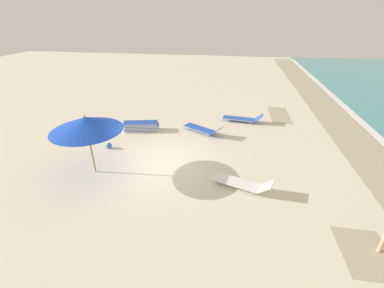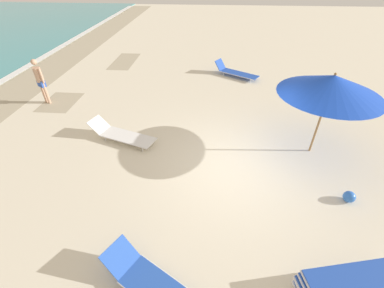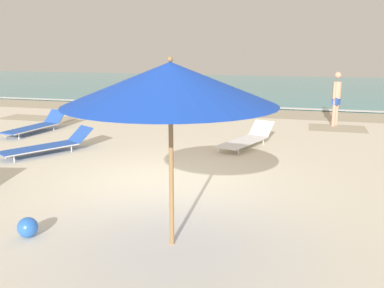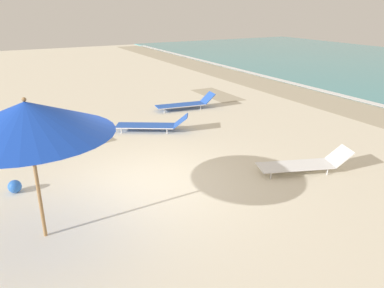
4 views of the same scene
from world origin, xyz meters
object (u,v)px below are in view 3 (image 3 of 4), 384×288
(sun_lounger_beside_umbrella, at_px, (36,126))
(beachgoer_wading_adult, at_px, (336,95))
(sun_lounger_near_water_right, at_px, (48,145))
(beach_ball, at_px, (28,227))
(beach_umbrella, at_px, (170,84))
(sun_lounger_near_water_left, at_px, (247,139))

(sun_lounger_beside_umbrella, bearing_deg, beachgoer_wading_adult, 29.56)
(sun_lounger_near_water_right, distance_m, beach_ball, 4.86)
(beach_umbrella, relative_size, sun_lounger_near_water_right, 1.18)
(beach_umbrella, relative_size, beach_ball, 9.48)
(beach_umbrella, height_order, sun_lounger_beside_umbrella, beach_umbrella)
(sun_lounger_near_water_right, relative_size, beach_ball, 8.02)
(sun_lounger_beside_umbrella, xyz_separation_m, beach_ball, (4.34, -6.35, -0.07))
(beachgoer_wading_adult, bearing_deg, sun_lounger_near_water_right, 157.27)
(sun_lounger_near_water_left, height_order, beach_ball, sun_lounger_near_water_left)
(beach_ball, bearing_deg, sun_lounger_beside_umbrella, 124.33)
(sun_lounger_beside_umbrella, height_order, beachgoer_wading_adult, beachgoer_wading_adult)
(sun_lounger_near_water_left, relative_size, beach_ball, 8.13)
(beach_umbrella, distance_m, sun_lounger_near_water_left, 6.18)
(sun_lounger_beside_umbrella, relative_size, beach_ball, 8.27)
(beach_umbrella, distance_m, beach_ball, 2.82)
(sun_lounger_near_water_right, bearing_deg, beach_umbrella, -10.73)
(sun_lounger_near_water_left, xyz_separation_m, beachgoer_wading_adult, (2.35, 3.78, 0.79))
(beachgoer_wading_adult, bearing_deg, sun_lounger_beside_umbrella, 139.82)
(beach_umbrella, xyz_separation_m, sun_lounger_beside_umbrella, (-6.32, 6.02, -1.91))
(sun_lounger_beside_umbrella, xyz_separation_m, sun_lounger_near_water_right, (1.87, -2.16, -0.00))
(sun_lounger_near_water_left, xyz_separation_m, beach_ball, (-2.12, -6.21, -0.07))
(beachgoer_wading_adult, xyz_separation_m, beach_ball, (-4.47, -9.99, -0.86))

